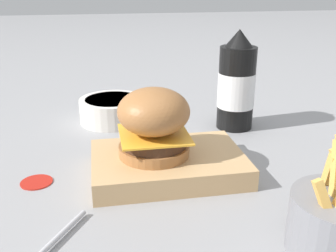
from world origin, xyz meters
The scene contains 6 objects.
ground_plane centered at (0.00, 0.00, 0.00)m, with size 6.00×6.00×0.00m, color gray.
serving_board centered at (-0.01, -0.01, 0.02)m, with size 0.25×0.17×0.03m.
burger centered at (0.01, -0.01, 0.09)m, with size 0.12×0.12×0.11m.
ketchup_bottle centered at (-0.19, -0.20, 0.09)m, with size 0.08×0.08×0.21m.
side_bowl centered at (0.06, -0.28, 0.03)m, with size 0.15×0.15×0.05m.
ketchup_puddle centered at (0.20, -0.02, 0.00)m, with size 0.05×0.05×0.00m.
Camera 1 is at (0.09, 0.57, 0.31)m, focal length 42.00 mm.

